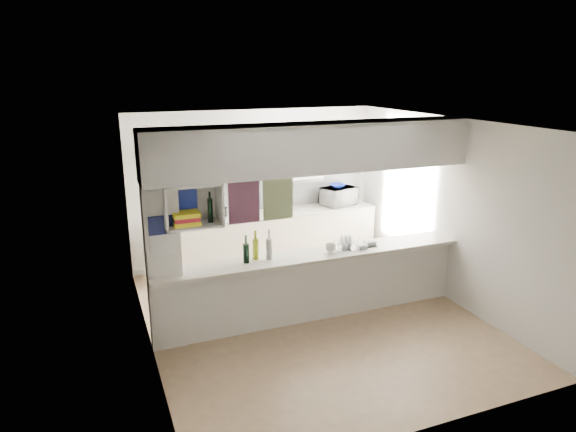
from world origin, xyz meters
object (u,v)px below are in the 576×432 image
bowl (337,186)px  wine_bottles (257,250)px  microwave (339,196)px  dish_rack (348,243)px

bowl → wine_bottles: (-2.15, -2.07, -0.21)m
microwave → bowl: (-0.04, -0.00, 0.19)m
bowl → dish_rack: bowl is taller
microwave → bowl: bowl is taller
microwave → wine_bottles: bearing=26.6°
wine_bottles → bowl: bearing=43.8°
microwave → wine_bottles: 3.01m
wine_bottles → dish_rack: bearing=-1.2°
microwave → dish_rack: 2.29m
microwave → dish_rack: size_ratio=1.40×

